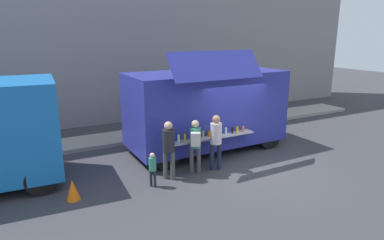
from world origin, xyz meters
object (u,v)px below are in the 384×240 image
at_px(trash_bin, 246,114).
at_px(child_near_queue, 153,167).
at_px(traffic_cone_orange, 73,190).
at_px(customer_rear_waiting, 169,145).
at_px(customer_mid_with_backpack, 195,141).
at_px(food_truck_main, 207,108).
at_px(customer_front_ordering, 216,138).

distance_m(trash_bin, child_near_queue, 7.82).
height_order(traffic_cone_orange, customer_rear_waiting, customer_rear_waiting).
height_order(customer_mid_with_backpack, customer_rear_waiting, customer_rear_waiting).
relative_size(food_truck_main, customer_rear_waiting, 3.22).
height_order(food_truck_main, customer_rear_waiting, food_truck_main).
bearing_deg(food_truck_main, traffic_cone_orange, -161.07).
distance_m(customer_front_ordering, customer_rear_waiting, 1.58).
xyz_separation_m(customer_rear_waiting, child_near_queue, (-0.62, -0.27, -0.45)).
height_order(customer_rear_waiting, child_near_queue, customer_rear_waiting).
bearing_deg(traffic_cone_orange, customer_mid_with_backpack, 0.32).
xyz_separation_m(trash_bin, customer_mid_with_backpack, (-4.98, -4.09, 0.56)).
xyz_separation_m(traffic_cone_orange, customer_front_ordering, (4.30, -0.03, 0.78)).
distance_m(trash_bin, customer_mid_with_backpack, 6.47).
relative_size(food_truck_main, child_near_queue, 5.61).
bearing_deg(food_truck_main, child_near_queue, -145.66).
relative_size(traffic_cone_orange, customer_front_ordering, 0.31).
relative_size(customer_mid_with_backpack, child_near_queue, 1.67).
xyz_separation_m(traffic_cone_orange, trash_bin, (8.59, 4.11, 0.19)).
height_order(trash_bin, customer_mid_with_backpack, customer_mid_with_backpack).
distance_m(traffic_cone_orange, customer_front_ordering, 4.37).
relative_size(food_truck_main, trash_bin, 6.07).
distance_m(food_truck_main, child_near_queue, 3.70).
distance_m(traffic_cone_orange, customer_rear_waiting, 2.83).
bearing_deg(trash_bin, child_near_queue, -146.02).
height_order(food_truck_main, trash_bin, food_truck_main).
bearing_deg(customer_front_ordering, customer_rear_waiting, 105.30).
bearing_deg(traffic_cone_orange, child_near_queue, -7.04).
height_order(customer_front_ordering, customer_mid_with_backpack, customer_front_ordering).
relative_size(traffic_cone_orange, trash_bin, 0.59).
distance_m(customer_rear_waiting, child_near_queue, 0.81).
relative_size(trash_bin, customer_front_ordering, 0.53).
relative_size(traffic_cone_orange, customer_rear_waiting, 0.31).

